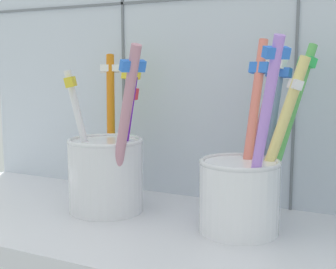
{
  "coord_description": "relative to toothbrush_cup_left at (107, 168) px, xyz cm",
  "views": [
    {
      "loc": [
        20.0,
        -39.11,
        17.59
      ],
      "look_at": [
        0.0,
        1.89,
        10.91
      ],
      "focal_mm": 49.09,
      "sensor_mm": 36.0,
      "label": 1
    }
  ],
  "objects": [
    {
      "name": "toothbrush_cup_left",
      "position": [
        0.0,
        0.0,
        0.0
      ],
      "size": [
        11.29,
        12.0,
        17.83
      ],
      "color": "white",
      "rests_on": "counter_slab"
    },
    {
      "name": "toothbrush_cup_right",
      "position": [
        15.42,
        0.34,
        0.07
      ],
      "size": [
        9.77,
        11.71,
        18.41
      ],
      "color": "white",
      "rests_on": "counter_slab"
    },
    {
      "name": "tile_wall_back",
      "position": [
        7.47,
        9.97,
        15.75
      ],
      "size": [
        64.0,
        2.2,
        45.0
      ],
      "color": "silver",
      "rests_on": "ground"
    },
    {
      "name": "counter_slab",
      "position": [
        7.47,
        -2.03,
        -5.75
      ],
      "size": [
        64.0,
        22.0,
        2.0
      ],
      "primitive_type": "cube",
      "color": "silver",
      "rests_on": "ground"
    }
  ]
}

